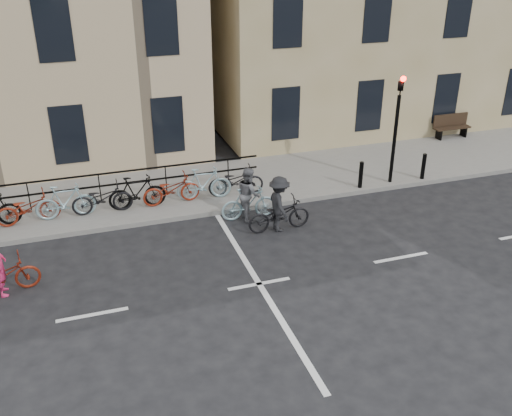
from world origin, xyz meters
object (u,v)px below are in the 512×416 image
object	(u,v)px
traffic_light	(397,116)
bench	(451,125)
cyclist_pink	(0,274)
cyclist_dark	(279,210)
cyclist_grey	(249,198)

from	to	relation	value
traffic_light	bench	bearing A→B (deg)	35.25
cyclist_pink	cyclist_dark	size ratio (longest dim) A/B	0.99
cyclist_grey	cyclist_dark	xyz separation A→B (m)	(0.61, -0.98, -0.01)
cyclist_pink	cyclist_grey	xyz separation A→B (m)	(6.81, 1.94, 0.11)
bench	cyclist_grey	size ratio (longest dim) A/B	0.94
cyclist_grey	cyclist_dark	bearing A→B (deg)	-147.49
traffic_light	cyclist_grey	world-z (taller)	traffic_light
bench	cyclist_grey	world-z (taller)	cyclist_grey
cyclist_grey	cyclist_dark	distance (m)	1.15
traffic_light	cyclist_pink	distance (m)	12.61
cyclist_dark	cyclist_pink	bearing A→B (deg)	96.89
cyclist_pink	cyclist_grey	bearing A→B (deg)	-82.60
cyclist_pink	cyclist_dark	world-z (taller)	cyclist_dark
traffic_light	cyclist_grey	bearing A→B (deg)	-171.19
bench	cyclist_dark	distance (m)	10.86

